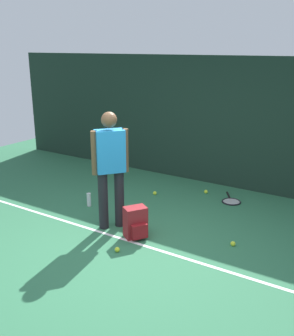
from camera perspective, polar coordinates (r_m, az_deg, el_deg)
ground_plane at (r=5.33m, az=-2.36°, el=-11.42°), size 12.00×12.00×0.00m
back_fence at (r=7.46m, az=10.86°, el=6.46°), size 10.00×0.10×2.39m
court_line at (r=5.43m, az=-1.49°, el=-10.80°), size 9.00×0.05×0.00m
tennis_player at (r=5.58m, az=-5.31°, el=0.63°), size 0.42×0.45×1.70m
tennis_racket at (r=6.93m, az=12.02°, el=-4.68°), size 0.46×0.62×0.03m
backpack at (r=5.51m, az=-1.62°, el=-7.95°), size 0.38×0.37×0.44m
tennis_ball_near_player at (r=7.07m, az=1.13°, el=-3.63°), size 0.07×0.07×0.07m
tennis_ball_by_fence at (r=5.23m, az=-4.31°, el=-11.65°), size 0.07×0.07×0.07m
tennis_ball_mid_court at (r=5.47m, az=12.29°, el=-10.62°), size 0.07×0.07×0.07m
tennis_ball_far_left at (r=7.22m, az=8.48°, el=-3.39°), size 0.07×0.07×0.07m
water_bottle at (r=6.64m, az=-8.37°, el=-4.53°), size 0.07×0.07×0.22m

